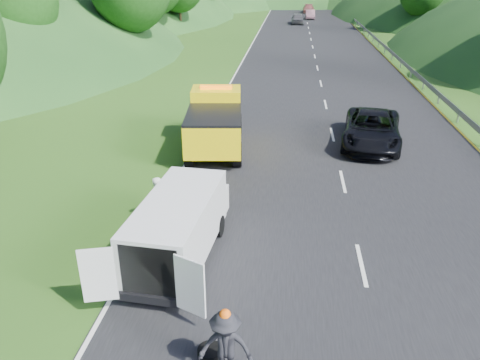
# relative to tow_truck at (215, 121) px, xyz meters

# --- Properties ---
(ground) EXTENTS (320.00, 320.00, 0.00)m
(ground) POSITION_rel_tow_truck_xyz_m (2.85, -7.37, -1.38)
(ground) COLOR #38661E
(ground) RESTS_ON ground
(road_surface) EXTENTS (14.00, 200.00, 0.02)m
(road_surface) POSITION_rel_tow_truck_xyz_m (5.85, 32.63, -1.37)
(road_surface) COLOR black
(road_surface) RESTS_ON ground
(guardrail) EXTENTS (0.06, 140.00, 1.52)m
(guardrail) POSITION_rel_tow_truck_xyz_m (13.15, 45.13, -1.38)
(guardrail) COLOR gray
(guardrail) RESTS_ON ground
(tree_line_left) EXTENTS (14.00, 140.00, 14.00)m
(tree_line_left) POSITION_rel_tow_truck_xyz_m (-16.15, 52.63, -1.38)
(tree_line_left) COLOR #205118
(tree_line_left) RESTS_ON ground
(tree_line_right) EXTENTS (14.00, 140.00, 14.00)m
(tree_line_right) POSITION_rel_tow_truck_xyz_m (25.85, 52.63, -1.38)
(tree_line_right) COLOR #205118
(tree_line_right) RESTS_ON ground
(tow_truck) EXTENTS (3.09, 6.79, 2.83)m
(tow_truck) POSITION_rel_tow_truck_xyz_m (0.00, 0.00, 0.00)
(tow_truck) COLOR black
(tow_truck) RESTS_ON ground
(white_van) EXTENTS (3.16, 5.97, 2.06)m
(white_van) POSITION_rel_tow_truck_xyz_m (0.40, -9.53, -0.22)
(white_van) COLOR black
(white_van) RESTS_ON ground
(woman) EXTENTS (0.74, 0.78, 1.74)m
(woman) POSITION_rel_tow_truck_xyz_m (-0.77, -7.55, -1.38)
(woman) COLOR silver
(woman) RESTS_ON ground
(child) EXTENTS (0.64, 0.66, 1.07)m
(child) POSITION_rel_tow_truck_xyz_m (0.03, -7.88, -1.38)
(child) COLOR tan
(child) RESTS_ON ground
(suitcase) EXTENTS (0.38, 0.29, 0.55)m
(suitcase) POSITION_rel_tow_truck_xyz_m (-1.03, -7.83, -1.11)
(suitcase) COLOR brown
(suitcase) RESTS_ON ground
(spare_tire) EXTENTS (0.58, 0.58, 0.20)m
(spare_tire) POSITION_rel_tow_truck_xyz_m (1.93, -13.41, -1.38)
(spare_tire) COLOR black
(spare_tire) RESTS_ON ground
(passing_suv) EXTENTS (3.59, 6.20, 1.63)m
(passing_suv) POSITION_rel_tow_truck_xyz_m (7.62, 1.28, -1.38)
(passing_suv) COLOR black
(passing_suv) RESTS_ON ground
(dist_car_a) EXTENTS (1.86, 4.64, 1.58)m
(dist_car_a) POSITION_rel_tow_truck_xyz_m (4.27, 55.62, -1.38)
(dist_car_a) COLOR #454448
(dist_car_a) RESTS_ON ground
(dist_car_b) EXTENTS (1.53, 4.39, 1.45)m
(dist_car_b) POSITION_rel_tow_truck_xyz_m (6.45, 63.58, -1.38)
(dist_car_b) COLOR #744D58
(dist_car_b) RESTS_ON ground
(dist_car_c) EXTENTS (2.11, 5.19, 1.51)m
(dist_car_c) POSITION_rel_tow_truck_xyz_m (6.50, 75.22, -1.38)
(dist_car_c) COLOR #974E4B
(dist_car_c) RESTS_ON ground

